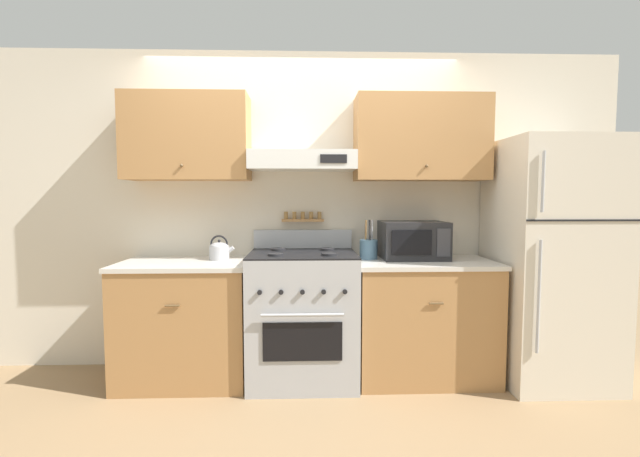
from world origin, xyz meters
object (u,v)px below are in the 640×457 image
Objects in this scene: refrigerator at (550,261)px; microwave at (413,240)px; stove_range at (303,316)px; utensil_crock at (369,249)px; tea_kettle at (219,250)px.

refrigerator is 3.65× the size of microwave.
microwave is (0.86, 0.14, 0.56)m from stove_range.
stove_range is 1.91m from refrigerator.
tea_kettle is at bearing -180.00° from utensil_crock.
utensil_crock is at bearing 172.96° from refrigerator.
utensil_crock is (1.15, 0.00, 0.01)m from tea_kettle.
tea_kettle is at bearing -179.32° from microwave.
refrigerator is at bearing -1.52° from stove_range.
tea_kettle is (-0.64, 0.12, 0.49)m from stove_range.
utensil_crock is at bearing 12.86° from stove_range.
microwave reaches higher than tea_kettle.
stove_range is 0.72m from utensil_crock.
utensil_crock is at bearing 0.00° from tea_kettle.
microwave is 0.36m from utensil_crock.
stove_range is at bearing -167.14° from utensil_crock.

